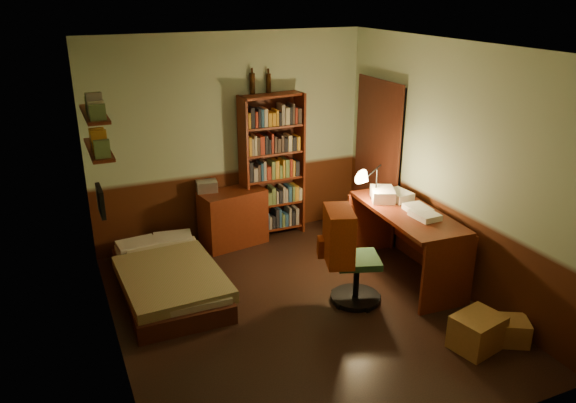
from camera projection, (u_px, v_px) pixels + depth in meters
name	position (u px, v px, depth m)	size (l,w,h in m)	color
floor	(298.00, 311.00, 5.72)	(3.50, 4.00, 0.02)	black
ceiling	(300.00, 46.00, 4.77)	(3.50, 4.00, 0.02)	silver
wall_back	(231.00, 140.00, 6.96)	(3.50, 0.02, 2.60)	#A4BA94
wall_left	(104.00, 220.00, 4.58)	(0.02, 4.00, 2.60)	#A4BA94
wall_right	(450.00, 167.00, 5.91)	(0.02, 4.00, 2.60)	#A4BA94
wall_front	(433.00, 290.00, 3.53)	(3.50, 0.02, 2.60)	#A4BA94
doorway	(378.00, 162.00, 7.11)	(0.06, 0.90, 2.00)	black
door_trim	(376.00, 162.00, 7.10)	(0.02, 0.98, 2.08)	#38170E
bed	(168.00, 269.00, 5.98)	(0.94, 1.75, 0.52)	olive
dresser	(233.00, 218.00, 7.06)	(0.80, 0.40, 0.71)	#561E0E
mini_stereo	(207.00, 186.00, 6.90)	(0.25, 0.19, 0.13)	#B2B2B7
bookshelf	(272.00, 167.00, 7.14)	(0.80, 0.25, 1.86)	#561E0E
bottle_left	(252.00, 84.00, 6.77)	(0.07, 0.07, 0.25)	black
bottle_right	(268.00, 83.00, 6.86)	(0.06, 0.06, 0.23)	black
desk	(405.00, 244.00, 6.21)	(0.63, 1.53, 0.82)	#561E0E
paper_stack	(383.00, 194.00, 6.34)	(0.25, 0.34, 0.13)	silver
desk_lamp	(377.00, 175.00, 6.29)	(0.17, 0.17, 0.57)	black
office_chair	(357.00, 255.00, 5.71)	(0.53, 0.47, 1.06)	#284C2B
red_jacket	(360.00, 180.00, 5.40)	(0.26, 0.47, 0.56)	#AF3D13
wall_shelf_lower	(99.00, 149.00, 5.45)	(0.20, 0.90, 0.03)	#561E0E
wall_shelf_upper	(94.00, 114.00, 5.33)	(0.20, 0.90, 0.03)	#561E0E
framed_picture	(101.00, 201.00, 5.12)	(0.04, 0.32, 0.26)	black
cardboard_box_a	(477.00, 332.00, 5.07)	(0.43, 0.35, 0.32)	#A6773D
cardboard_box_b	(509.00, 330.00, 5.17)	(0.33, 0.27, 0.23)	#A6773D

